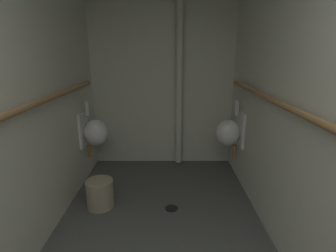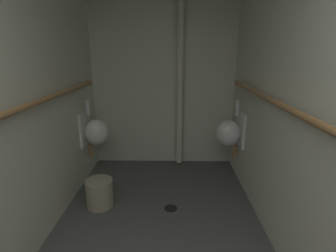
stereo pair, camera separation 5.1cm
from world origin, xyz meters
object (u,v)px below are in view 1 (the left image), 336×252
Objects in this scene: floor_drain at (171,208)px; waste_bin at (99,194)px; urinal_left_mid at (93,132)px; urinal_right_mid at (229,132)px; standpipe_back_wall at (178,79)px.

waste_bin is at bearing 176.47° from floor_drain.
urinal_right_mid is (1.73, -0.01, 0.00)m from urinal_left_mid.
waste_bin is (-1.52, -0.65, -0.49)m from urinal_right_mid.
standpipe_back_wall is at bearing 51.66° from waste_bin.
standpipe_back_wall reaches higher than urinal_left_mid.
urinal_left_mid is 1.37m from floor_drain.
standpipe_back_wall reaches higher than waste_bin.
urinal_right_mid is at bearing -37.38° from standpipe_back_wall.
urinal_right_mid is 0.30× the size of standpipe_back_wall.
floor_drain is (-0.75, -0.70, -0.64)m from urinal_right_mid.
urinal_left_mid reaches higher than floor_drain.
urinal_right_mid is 1.21m from floor_drain.
urinal_left_mid is at bearing 144.29° from floor_drain.
floor_drain is 0.79m from waste_bin.
floor_drain is at bearing -137.05° from urinal_right_mid.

